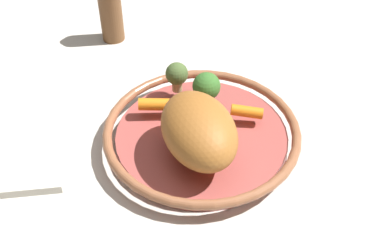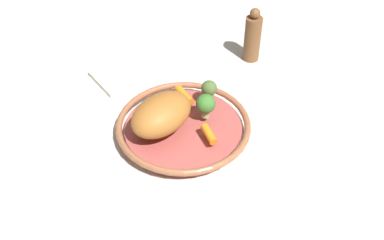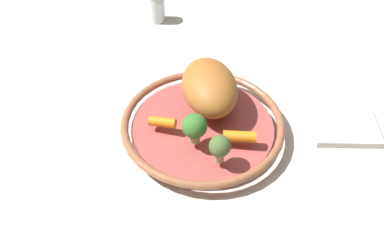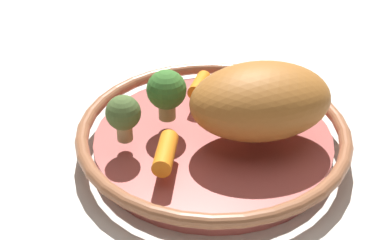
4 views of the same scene
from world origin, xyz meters
name	(u,v)px [view 2 (image 2 of 4)]	position (x,y,z in m)	size (l,w,h in m)	color
ground_plane	(183,134)	(0.00, 0.00, 0.00)	(2.00, 2.00, 0.00)	beige
serving_bowl	(183,127)	(0.00, 0.00, 0.02)	(0.31, 0.31, 0.04)	#A84C47
roast_chicken_piece	(162,114)	(0.01, -0.05, 0.08)	(0.15, 0.10, 0.08)	#A66429
baby_carrot_center	(184,95)	(-0.08, 0.02, 0.05)	(0.02, 0.02, 0.06)	orange
baby_carrot_back	(209,134)	(0.06, 0.04, 0.05)	(0.02, 0.02, 0.05)	orange
broccoli_floret_mid	(209,89)	(-0.06, 0.08, 0.07)	(0.04, 0.04, 0.05)	tan
broccoli_floret_large	(206,104)	(-0.01, 0.05, 0.07)	(0.04, 0.04, 0.06)	#9CA566
pepper_mill	(253,37)	(-0.26, 0.25, 0.07)	(0.05, 0.05, 0.16)	brown
dish_towel	(117,78)	(-0.24, -0.13, 0.01)	(0.13, 0.11, 0.01)	silver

